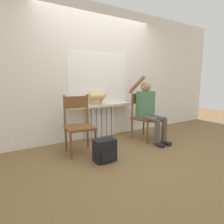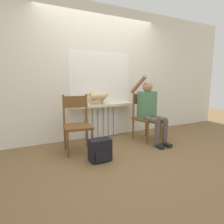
{
  "view_description": "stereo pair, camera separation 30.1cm",
  "coord_description": "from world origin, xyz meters",
  "px_view_note": "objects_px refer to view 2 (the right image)",
  "views": [
    {
      "loc": [
        -1.84,
        -2.28,
        1.19
      ],
      "look_at": [
        0.0,
        0.68,
        0.61
      ],
      "focal_mm": 30.0,
      "sensor_mm": 36.0,
      "label": 1
    },
    {
      "loc": [
        -1.57,
        -2.43,
        1.19
      ],
      "look_at": [
        0.0,
        0.68,
        0.61
      ],
      "focal_mm": 30.0,
      "sensor_mm": 36.0,
      "label": 2
    }
  ],
  "objects_px": {
    "chair_left": "(77,123)",
    "backpack": "(100,150)",
    "chair_right": "(145,116)",
    "person": "(150,109)",
    "cat": "(98,97)"
  },
  "relations": [
    {
      "from": "person",
      "to": "cat",
      "type": "distance_m",
      "value": 1.06
    },
    {
      "from": "backpack",
      "to": "chair_right",
      "type": "bearing_deg",
      "value": 24.05
    },
    {
      "from": "person",
      "to": "backpack",
      "type": "distance_m",
      "value": 1.41
    },
    {
      "from": "person",
      "to": "chair_right",
      "type": "bearing_deg",
      "value": 94.15
    },
    {
      "from": "chair_left",
      "to": "person",
      "type": "height_order",
      "value": "person"
    },
    {
      "from": "person",
      "to": "backpack",
      "type": "height_order",
      "value": "person"
    },
    {
      "from": "chair_right",
      "to": "person",
      "type": "distance_m",
      "value": 0.21
    },
    {
      "from": "chair_right",
      "to": "backpack",
      "type": "xyz_separation_m",
      "value": [
        -1.24,
        -0.55,
        -0.32
      ]
    },
    {
      "from": "chair_right",
      "to": "cat",
      "type": "distance_m",
      "value": 1.04
    },
    {
      "from": "chair_right",
      "to": "backpack",
      "type": "height_order",
      "value": "chair_right"
    },
    {
      "from": "chair_left",
      "to": "cat",
      "type": "height_order",
      "value": "cat"
    },
    {
      "from": "chair_right",
      "to": "person",
      "type": "relative_size",
      "value": 0.73
    },
    {
      "from": "chair_left",
      "to": "backpack",
      "type": "height_order",
      "value": "chair_left"
    },
    {
      "from": "person",
      "to": "cat",
      "type": "xyz_separation_m",
      "value": [
        -0.84,
        0.61,
        0.22
      ]
    },
    {
      "from": "chair_left",
      "to": "backpack",
      "type": "bearing_deg",
      "value": -65.16
    }
  ]
}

